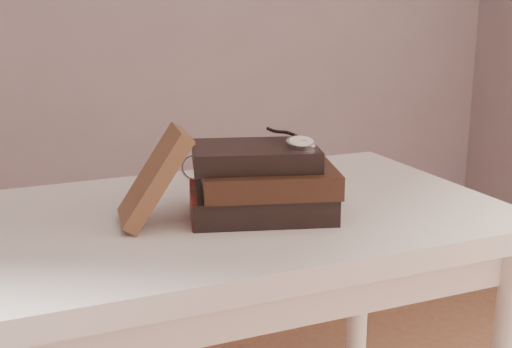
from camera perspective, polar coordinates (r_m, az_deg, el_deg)
name	(u,v)px	position (r m, az deg, el deg)	size (l,w,h in m)	color
table	(223,259)	(1.28, -2.70, -6.94)	(1.00, 0.60, 0.75)	beige
book_stack	(262,183)	(1.20, 0.50, -0.77)	(0.28, 0.24, 0.12)	black
journal	(155,177)	(1.16, -8.30, -0.26)	(0.03, 0.11, 0.18)	#472C1B
pocket_watch	(299,142)	(1.19, 3.56, 2.64)	(0.06, 0.16, 0.02)	silver
eyeglasses	(209,166)	(1.27, -3.88, 0.64)	(0.13, 0.14, 0.05)	silver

